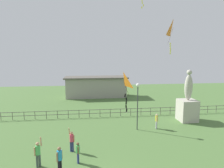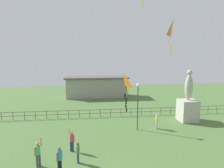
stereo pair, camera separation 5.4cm
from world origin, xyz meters
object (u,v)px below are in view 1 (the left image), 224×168
object	(u,v)px
statue_monument	(187,106)
kite_2	(123,82)
lamppost	(138,96)
person_2	(157,120)
kite_0	(173,28)
person_0	(59,158)
person_4	(78,151)
person_1	(72,140)
person_3	(38,152)

from	to	relation	value
statue_monument	kite_2	bearing A→B (deg)	-133.42
lamppost	kite_2	xyz separation A→B (m)	(-2.80, -7.61, 2.48)
person_2	kite_0	distance (m)	9.05
person_2	statue_monument	bearing A→B (deg)	25.03
lamppost	person_2	distance (m)	3.21
lamppost	person_0	distance (m)	9.70
person_4	kite_0	xyz separation A→B (m)	(8.64, 5.00, 8.99)
kite_0	person_1	bearing A→B (deg)	-160.51
person_2	person_4	world-z (taller)	person_2
kite_2	person_2	bearing A→B (deg)	57.76
person_3	kite_2	bearing A→B (deg)	-19.07
person_1	kite_0	distance (m)	13.21
lamppost	person_4	size ratio (longest dim) A/B	3.13
person_4	kite_2	bearing A→B (deg)	-35.90
person_4	kite_0	distance (m)	13.44
statue_monument	person_4	xyz separation A→B (m)	(-11.89, -7.64, -0.89)
person_3	person_4	distance (m)	2.61
statue_monument	person_2	size ratio (longest dim) A/B	3.75
kite_2	person_3	bearing A→B (deg)	160.93
statue_monument	person_0	distance (m)	15.62
person_0	person_4	xyz separation A→B (m)	(1.09, 1.02, -0.13)
statue_monument	lamppost	xyz separation A→B (m)	(-6.32, -2.03, 1.64)
person_0	person_4	world-z (taller)	person_0
statue_monument	lamppost	size ratio (longest dim) A/B	1.24
person_3	person_4	size ratio (longest dim) A/B	1.36
person_1	kite_2	distance (m)	7.03
kite_0	lamppost	bearing A→B (deg)	168.80
statue_monument	lamppost	world-z (taller)	statue_monument
statue_monument	person_1	size ratio (longest dim) A/B	3.08
lamppost	person_0	size ratio (longest dim) A/B	2.71
person_0	person_2	bearing A→B (deg)	37.47
person_0	kite_0	size ratio (longest dim) A/B	0.54
lamppost	person_0	xyz separation A→B (m)	(-6.66, -6.63, -2.40)
person_3	person_1	bearing A→B (deg)	42.82
lamppost	kite_2	bearing A→B (deg)	-110.22
lamppost	kite_2	world-z (taller)	kite_2
person_0	person_3	bearing A→B (deg)	150.05
kite_0	person_4	bearing A→B (deg)	-149.95
statue_monument	kite_2	size ratio (longest dim) A/B	2.51
person_3	kite_2	xyz separation A→B (m)	(5.37, -1.86, 4.85)
statue_monument	person_2	bearing A→B (deg)	-154.97
statue_monument	person_4	distance (m)	14.16
person_0	person_4	bearing A→B (deg)	43.19
person_0	person_1	distance (m)	2.81
person_3	kite_2	world-z (taller)	kite_2
person_1	person_2	world-z (taller)	person_1
lamppost	kite_2	size ratio (longest dim) A/B	2.03
lamppost	person_0	world-z (taller)	lamppost
person_2	person_3	distance (m)	11.70
person_3	kite_2	size ratio (longest dim) A/B	0.88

